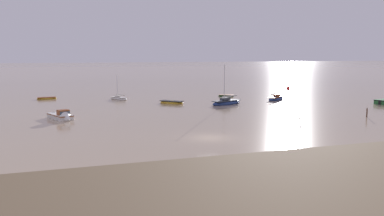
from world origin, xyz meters
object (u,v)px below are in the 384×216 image
Objects in this scene: sailboat_moored_3 at (226,103)px; channel_buoy at (288,88)px; motorboat_moored_2 at (63,117)px; sailboat_moored_2 at (276,98)px; sailboat_moored_0 at (119,98)px; rowboat_moored_1 at (172,102)px; rowboat_moored_0 at (226,96)px; mooring_post_left at (300,114)px; mooring_post_near at (367,113)px; rowboat_moored_3 at (47,98)px.

channel_buoy is (27.78, 23.81, 0.13)m from sailboat_moored_3.
sailboat_moored_2 reaches higher than motorboat_moored_2.
sailboat_moored_3 reaches higher than sailboat_moored_2.
sailboat_moored_0 reaches higher than motorboat_moored_2.
motorboat_moored_2 is 0.87× the size of sailboat_moored_2.
rowboat_moored_0 is at bearing 73.49° from rowboat_moored_1.
rowboat_moored_0 is 32.69m from mooring_post_left.
sailboat_moored_0 is at bearing 131.47° from mooring_post_near.
mooring_post_left is (11.63, -24.01, 0.63)m from rowboat_moored_1.
motorboat_moored_2 reaches higher than rowboat_moored_0.
motorboat_moored_2 is at bearing -103.18° from rowboat_moored_1.
motorboat_moored_2 is 3.84× the size of mooring_post_near.
sailboat_moored_3 reaches higher than mooring_post_left.
mooring_post_left reaches higher than mooring_post_near.
sailboat_moored_2 is (41.11, 12.11, -0.03)m from motorboat_moored_2.
mooring_post_left is (-25.25, -43.39, 0.38)m from channel_buoy.
sailboat_moored_2 is (21.53, -0.81, 0.09)m from rowboat_moored_1.
sailboat_moored_2 reaches higher than rowboat_moored_0.
motorboat_moored_2 is 2.55× the size of channel_buoy.
rowboat_moored_1 is at bearing 101.29° from motorboat_moored_2.
sailboat_moored_2 reaches higher than mooring_post_left.
sailboat_moored_0 is at bearing -62.79° from sailboat_moored_3.
rowboat_moored_0 is 14.13m from sailboat_moored_3.
channel_buoy reaches higher than rowboat_moored_3.
rowboat_moored_0 is 11.55m from sailboat_moored_2.
sailboat_moored_3 is (17.36, -14.25, 0.11)m from sailboat_moored_0.
mooring_post_near is at bearing -43.78° from rowboat_moored_3.
rowboat_moored_3 is (-22.01, 15.17, -0.04)m from rowboat_moored_1.
mooring_post_left is at bearing -51.08° from rowboat_moored_3.
rowboat_moored_1 reaches higher than rowboat_moored_3.
sailboat_moored_0 reaches higher than rowboat_moored_0.
channel_buoy is 1.51× the size of mooring_post_near.
sailboat_moored_2 reaches higher than mooring_post_near.
rowboat_moored_1 is 0.89× the size of sailboat_moored_0.
sailboat_moored_3 is at bearing 92.54° from rowboat_moored_0.
motorboat_moored_2 is 1.29× the size of rowboat_moored_1.
sailboat_moored_2 is 25.36m from channel_buoy.
rowboat_moored_1 is at bearing 56.11° from rowboat_moored_0.
mooring_post_near is at bearing -4.59° from rowboat_moored_1.
mooring_post_near is (30.67, -34.71, 0.44)m from sailboat_moored_0.
mooring_post_left is at bearing 110.60° from rowboat_moored_0.
rowboat_moored_3 is 0.51× the size of sailboat_moored_3.
sailboat_moored_0 is 46.32m from mooring_post_near.
channel_buoy is (58.89, 4.21, 0.29)m from rowboat_moored_3.
rowboat_moored_0 is 1.56× the size of channel_buoy.
motorboat_moored_2 is at bearing -150.23° from channel_buoy.
channel_buoy is 1.18× the size of mooring_post_left.
rowboat_moored_1 is (19.58, 12.92, -0.12)m from motorboat_moored_2.
channel_buoy is (45.15, 9.56, 0.24)m from sailboat_moored_0.
rowboat_moored_3 is 51.65m from mooring_post_left.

